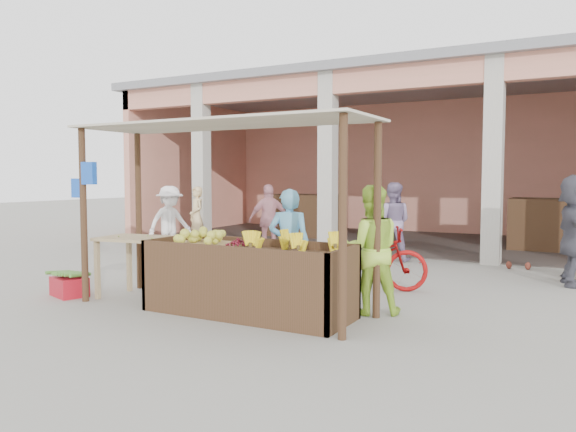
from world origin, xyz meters
The scene contains 20 objects.
ground centered at (0.00, 0.00, 0.00)m, with size 60.00×60.00×0.00m, color gray.
market_building centered at (0.05, 8.93, 2.70)m, with size 14.40×6.40×4.20m.
fruit_stall centered at (0.50, 0.00, 0.40)m, with size 2.60×0.95×0.80m, color #452B1B.
stall_awning centered at (-0.01, 0.06, 1.98)m, with size 4.09×1.35×2.39m.
banana_heap centered at (1.09, 0.04, 0.90)m, with size 1.06×0.58×0.19m, color yellow, non-canonical shape.
melon_tray centered at (-0.17, -0.02, 0.89)m, with size 0.76×0.66×0.20m.
berry_heap centered at (0.33, 0.04, 0.87)m, with size 0.42×0.34×0.13m, color maroon.
side_table centered at (-1.34, 0.05, 0.72)m, with size 1.15×0.85×0.86m.
papaya_pile centered at (-1.34, 0.05, 0.97)m, with size 0.75×0.43×0.21m, color #46852B, non-canonical shape.
red_crate centered at (-2.32, -0.32, 0.14)m, with size 0.53×0.38×0.27m, color #AC1220.
plantain_bundle centered at (-2.32, -0.32, 0.32)m, with size 0.43×0.30×0.09m, color #4B832F, non-canonical shape.
produce_sacks centered at (3.05, 5.23, 0.28)m, with size 0.73×0.45×0.55m.
vendor_blue centered at (0.66, 0.77, 0.82)m, with size 0.62×0.45×1.65m, color #60A9D2.
vendor_green centered at (1.81, 0.77, 0.84)m, with size 0.81×0.47×1.69m, color #A7D439.
motorcycle centered at (1.26, 2.05, 0.50)m, with size 1.92×0.66×1.00m, color maroon.
shopper_a centered at (-3.51, 3.26, 0.82)m, with size 1.05×0.53×1.64m, color white.
shopper_b centered at (-1.96, 4.71, 0.82)m, with size 0.97×0.51×1.65m, color #C9848D.
shopper_d centered at (3.99, 3.99, 0.92)m, with size 1.69×0.70×1.83m, color #4D4C59.
shopper_e centered at (-4.28, 5.15, 0.76)m, with size 0.57×0.43×1.53m, color #EEC788.
shopper_f centered at (0.66, 5.17, 0.87)m, with size 0.85×0.49×1.74m, color gray.
Camera 1 is at (4.21, -5.78, 1.70)m, focal length 35.00 mm.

